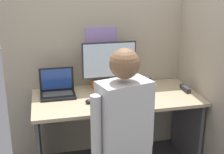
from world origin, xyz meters
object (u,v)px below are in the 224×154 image
object	(u,v)px
paper_box	(109,86)
monitor	(109,62)
laptop	(58,90)
person	(124,137)
stapler	(185,89)
carrot_toy	(148,101)

from	to	relation	value
paper_box	monitor	world-z (taller)	monitor
paper_box	monitor	distance (m)	0.24
paper_box	monitor	bearing A→B (deg)	90.00
laptop	person	xyz separation A→B (m)	(0.37, -1.00, 0.01)
paper_box	laptop	distance (m)	0.51
stapler	person	size ratio (longest dim) A/B	0.11
carrot_toy	stapler	bearing A→B (deg)	25.73
laptop	stapler	size ratio (longest dim) A/B	2.00
laptop	person	distance (m)	1.06
laptop	carrot_toy	size ratio (longest dim) A/B	2.39
laptop	stapler	distance (m)	1.22
monitor	carrot_toy	size ratio (longest dim) A/B	3.92
monitor	person	bearing A→B (deg)	-97.32
paper_box	carrot_toy	world-z (taller)	paper_box
person	carrot_toy	bearing A→B (deg)	58.23
stapler	carrot_toy	world-z (taller)	same
monitor	laptop	size ratio (longest dim) A/B	1.64
monitor	laptop	world-z (taller)	monitor
laptop	carrot_toy	world-z (taller)	laptop
laptop	carrot_toy	distance (m)	0.84
carrot_toy	person	distance (m)	0.73
paper_box	stapler	distance (m)	0.74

